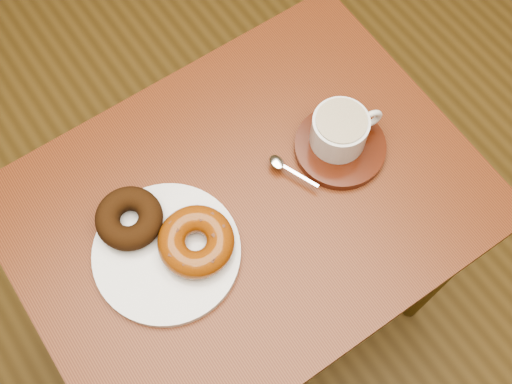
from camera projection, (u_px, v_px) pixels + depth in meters
ground at (308, 377)px, 1.70m from camera, size 6.00×6.00×0.00m
cafe_table at (247, 227)px, 1.20m from camera, size 0.80×0.60×0.74m
donut_plate at (167, 253)px, 1.05m from camera, size 0.28×0.28×0.01m
donut_cinnamon at (129, 218)px, 1.04m from camera, size 0.15×0.15×0.04m
donut_caramel at (196, 242)px, 1.03m from camera, size 0.13×0.13×0.05m
saucer at (340, 147)px, 1.13m from camera, size 0.20×0.20×0.02m
coffee_cup at (340, 130)px, 1.09m from camera, size 0.13×0.10×0.07m
teaspoon at (281, 165)px, 1.10m from camera, size 0.04×0.09×0.01m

